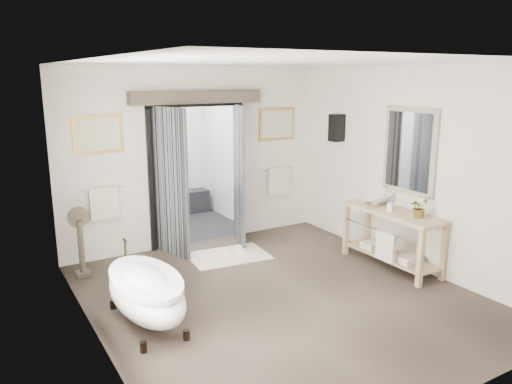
% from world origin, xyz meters
% --- Properties ---
extents(ground_plane, '(5.00, 5.00, 0.00)m').
position_xyz_m(ground_plane, '(0.00, 0.00, 0.00)').
color(ground_plane, brown).
extents(room_shell, '(4.52, 5.02, 2.91)m').
position_xyz_m(room_shell, '(-0.04, -0.13, 1.86)').
color(room_shell, silver).
rests_on(room_shell, ground_plane).
extents(shower_room, '(2.22, 2.01, 2.51)m').
position_xyz_m(shower_room, '(0.00, 3.99, 0.91)').
color(shower_room, black).
rests_on(shower_room, ground_plane).
extents(back_wall_dressing, '(3.82, 0.79, 2.52)m').
position_xyz_m(back_wall_dressing, '(0.00, 2.32, 1.56)').
color(back_wall_dressing, black).
rests_on(back_wall_dressing, ground_plane).
extents(clawfoot_tub, '(0.72, 1.61, 0.79)m').
position_xyz_m(clawfoot_tub, '(-1.69, 0.18, 0.38)').
color(clawfoot_tub, black).
rests_on(clawfoot_tub, ground_plane).
extents(vanity, '(0.57, 1.60, 0.85)m').
position_xyz_m(vanity, '(1.95, 0.02, 0.51)').
color(vanity, tan).
rests_on(vanity, ground_plane).
extents(pedestal_mirror, '(0.30, 0.19, 1.01)m').
position_xyz_m(pedestal_mirror, '(-2.01, 1.97, 0.44)').
color(pedestal_mirror, brown).
rests_on(pedestal_mirror, ground_plane).
extents(rug, '(1.27, 0.91, 0.01)m').
position_xyz_m(rug, '(0.11, 1.62, 0.01)').
color(rug, beige).
rests_on(rug, ground_plane).
extents(slippers, '(0.38, 0.29, 0.05)m').
position_xyz_m(slippers, '(0.16, 1.53, 0.04)').
color(slippers, silver).
rests_on(slippers, rug).
extents(basin, '(0.66, 0.66, 0.18)m').
position_xyz_m(basin, '(1.99, 0.43, 0.94)').
color(basin, white).
rests_on(basin, vanity).
extents(plant, '(0.29, 0.26, 0.29)m').
position_xyz_m(plant, '(2.01, -0.39, 0.99)').
color(plant, gray).
rests_on(plant, vanity).
extents(soap_bottle_a, '(0.10, 0.10, 0.18)m').
position_xyz_m(soap_bottle_a, '(1.90, 0.02, 0.94)').
color(soap_bottle_a, gray).
rests_on(soap_bottle_a, vanity).
extents(soap_bottle_b, '(0.16, 0.16, 0.16)m').
position_xyz_m(soap_bottle_b, '(1.95, 0.60, 0.93)').
color(soap_bottle_b, gray).
rests_on(soap_bottle_b, vanity).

